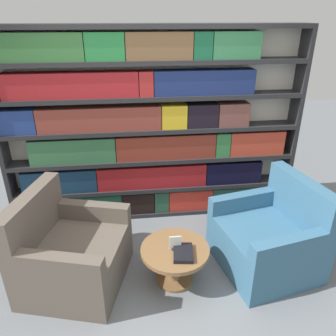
# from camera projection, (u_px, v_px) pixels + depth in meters

# --- Properties ---
(ground_plane) EXTENTS (14.00, 14.00, 0.00)m
(ground_plane) POSITION_uv_depth(u_px,v_px,m) (168.00, 292.00, 3.08)
(ground_plane) COLOR slate
(bookshelf) EXTENTS (3.49, 0.30, 2.28)m
(bookshelf) POSITION_uv_depth(u_px,v_px,m) (148.00, 131.00, 3.87)
(bookshelf) COLOR silver
(bookshelf) RESTS_ON ground_plane
(armchair_left) EXTENTS (1.08, 1.12, 0.93)m
(armchair_left) POSITION_uv_depth(u_px,v_px,m) (71.00, 254.00, 3.09)
(armchair_left) COLOR brown
(armchair_left) RESTS_ON ground_plane
(armchair_right) EXTENTS (1.04, 1.08, 0.93)m
(armchair_right) POSITION_uv_depth(u_px,v_px,m) (269.00, 239.00, 3.30)
(armchair_right) COLOR #386684
(armchair_right) RESTS_ON ground_plane
(coffee_table) EXTENTS (0.65, 0.65, 0.38)m
(coffee_table) POSITION_uv_depth(u_px,v_px,m) (175.00, 257.00, 3.10)
(coffee_table) COLOR brown
(coffee_table) RESTS_ON ground_plane
(table_sign) EXTENTS (0.11, 0.06, 0.14)m
(table_sign) POSITION_uv_depth(u_px,v_px,m) (175.00, 243.00, 3.03)
(table_sign) COLOR black
(table_sign) RESTS_ON coffee_table
(stray_book) EXTENTS (0.21, 0.28, 0.04)m
(stray_book) POSITION_uv_depth(u_px,v_px,m) (183.00, 253.00, 2.97)
(stray_book) COLOR black
(stray_book) RESTS_ON coffee_table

